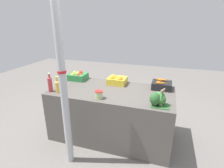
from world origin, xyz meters
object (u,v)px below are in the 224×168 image
Objects in this scene: broccoli_pile at (158,99)px; juice_bottle_ruby at (50,84)px; sparrow_bird at (163,91)px; carrot_crate at (162,85)px; pickle_jar at (99,95)px; orange_crate at (117,80)px; apple_crate at (78,76)px; juice_bottle_golden at (58,86)px; support_pole at (63,81)px.

juice_bottle_ruby reaches higher than broccoli_pile.
broccoli_pile is 1.95× the size of sparrow_bird.
pickle_jar is at bearing -141.02° from carrot_crate.
broccoli_pile is 1.57m from juice_bottle_ruby.
pickle_jar is (-0.07, -0.64, -0.01)m from orange_crate.
juice_bottle_ruby reaches higher than apple_crate.
juice_bottle_golden is (0.02, -0.64, 0.03)m from apple_crate.
carrot_crate is at bearing -0.06° from apple_crate.
juice_bottle_ruby is (-0.11, -0.64, 0.06)m from apple_crate.
broccoli_pile is 0.79m from pickle_jar.
pickle_jar is 0.88× the size of sparrow_bird.
sparrow_bird is (0.76, -0.61, 0.14)m from orange_crate.
juice_bottle_ruby is (-1.57, -0.03, 0.04)m from broccoli_pile.
juice_bottle_ruby is (-1.59, -0.64, 0.06)m from carrot_crate.
apple_crate is at bearing 93.61° from sparrow_bird.
carrot_crate is 1.22× the size of juice_bottle_golden.
carrot_crate is at bearing 21.98° from juice_bottle_ruby.
juice_bottle_golden is at bearing 179.43° from pickle_jar.
sparrow_bird reaches higher than pickle_jar.
pickle_jar is (0.28, 0.40, -0.30)m from support_pole.
sparrow_bird reaches higher than orange_crate.
juice_bottle_golden reaches higher than sparrow_bird.
support_pole is at bearing -108.81° from orange_crate.
juice_bottle_ruby reaches higher than orange_crate.
carrot_crate is (1.09, 1.05, -0.29)m from support_pole.
juice_bottle_golden is (-1.46, -0.64, 0.04)m from carrot_crate.
apple_crate is 1.00× the size of carrot_crate.
juice_bottle_ruby is at bearing 141.34° from support_pole.
orange_crate is at bearing 77.07° from sparrow_bird.
broccoli_pile is 0.13m from sparrow_bird.
support_pole is 1.14m from orange_crate.
pickle_jar is (-0.80, -0.65, -0.00)m from carrot_crate.
apple_crate is at bearing 80.10° from juice_bottle_ruby.
juice_bottle_ruby is at bearing -99.90° from apple_crate.
apple_crate is 0.94m from pickle_jar.
sparrow_bird reaches higher than broccoli_pile.
apple_crate is 0.75m from orange_crate.
carrot_crate is 1.21× the size of broccoli_pile.
juice_bottle_ruby is at bearing -158.02° from carrot_crate.
juice_bottle_ruby reaches higher than sparrow_bird.
apple_crate is 2.37× the size of sparrow_bird.
sparrow_bird is at bearing -22.30° from apple_crate.
juice_bottle_golden is 0.66m from pickle_jar.
carrot_crate is 2.37× the size of sparrow_bird.
sparrow_bird is (1.62, 0.03, 0.08)m from juice_bottle_ruby.
support_pole reaches higher than sparrow_bird.
support_pole reaches higher than broccoli_pile.
orange_crate is 0.65m from pickle_jar.
apple_crate is at bearing 110.54° from support_pole.
pickle_jar is at bearing 118.08° from sparrow_bird.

